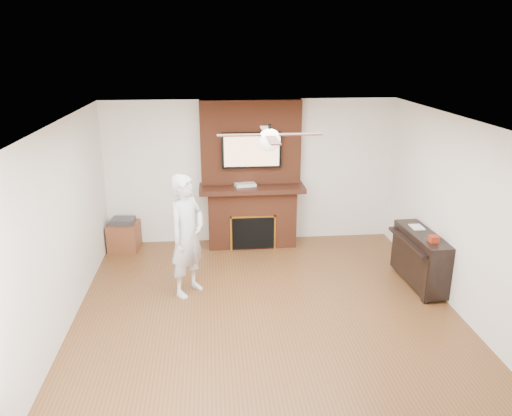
{
  "coord_description": "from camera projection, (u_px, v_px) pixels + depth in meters",
  "views": [
    {
      "loc": [
        -0.68,
        -5.66,
        3.38
      ],
      "look_at": [
        -0.07,
        0.9,
        1.2
      ],
      "focal_mm": 35.0,
      "sensor_mm": 36.0,
      "label": 1
    }
  ],
  "objects": [
    {
      "name": "room_shell",
      "position": [
        269.0,
        227.0,
        6.08
      ],
      "size": [
        5.36,
        5.86,
        2.86
      ],
      "color": "#553319",
      "rests_on": "ground"
    },
    {
      "name": "piano",
      "position": [
        420.0,
        257.0,
        7.22
      ],
      "size": [
        0.51,
        1.24,
        0.89
      ],
      "rotation": [
        0.0,
        0.0,
        0.05
      ],
      "color": "black",
      "rests_on": "ground"
    },
    {
      "name": "side_table",
      "position": [
        124.0,
        235.0,
        8.55
      ],
      "size": [
        0.53,
        0.53,
        0.56
      ],
      "rotation": [
        0.0,
        0.0,
        -0.1
      ],
      "color": "brown",
      "rests_on": "ground"
    },
    {
      "name": "candle_blue",
      "position": [
        266.0,
        244.0,
        8.73
      ],
      "size": [
        0.06,
        0.06,
        0.07
      ],
      "primitive_type": "cylinder",
      "color": "#375EA6",
      "rests_on": "ground"
    },
    {
      "name": "candle_green_extra",
      "position": [
        238.0,
        244.0,
        8.69
      ],
      "size": [
        0.07,
        0.07,
        0.1
      ],
      "primitive_type": "cylinder",
      "color": "#557F32",
      "rests_on": "ground"
    },
    {
      "name": "candle_orange",
      "position": [
        246.0,
        244.0,
        8.66
      ],
      "size": [
        0.08,
        0.08,
        0.11
      ],
      "primitive_type": "cylinder",
      "color": "orange",
      "rests_on": "ground"
    },
    {
      "name": "candle_green",
      "position": [
        253.0,
        244.0,
        8.71
      ],
      "size": [
        0.07,
        0.07,
        0.1
      ],
      "primitive_type": "cylinder",
      "color": "#36893D",
      "rests_on": "ground"
    },
    {
      "name": "person",
      "position": [
        187.0,
        236.0,
        6.85
      ],
      "size": [
        0.72,
        0.76,
        1.73
      ],
      "primitive_type": "imported",
      "rotation": [
        0.0,
        0.0,
        0.93
      ],
      "color": "silver",
      "rests_on": "ground"
    },
    {
      "name": "tv",
      "position": [
        252.0,
        150.0,
        8.31
      ],
      "size": [
        1.0,
        0.08,
        0.6
      ],
      "color": "black",
      "rests_on": "fireplace"
    },
    {
      "name": "candle_cream",
      "position": [
        255.0,
        245.0,
        8.64
      ],
      "size": [
        0.08,
        0.08,
        0.11
      ],
      "primitive_type": "cylinder",
      "color": "beige",
      "rests_on": "ground"
    },
    {
      "name": "ceiling_fan",
      "position": [
        270.0,
        139.0,
        5.74
      ],
      "size": [
        1.21,
        1.21,
        0.31
      ],
      "color": "black",
      "rests_on": "room_shell"
    },
    {
      "name": "cable_box",
      "position": [
        245.0,
        185.0,
        8.43
      ],
      "size": [
        0.37,
        0.25,
        0.05
      ],
      "primitive_type": "cube",
      "rotation": [
        0.0,
        0.0,
        0.18
      ],
      "color": "silver",
      "rests_on": "fireplace"
    },
    {
      "name": "fireplace",
      "position": [
        251.0,
        189.0,
        8.57
      ],
      "size": [
        1.78,
        0.64,
        2.5
      ],
      "color": "brown",
      "rests_on": "ground"
    }
  ]
}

